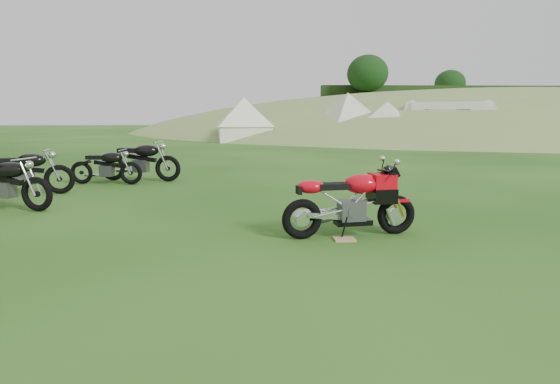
{
  "coord_description": "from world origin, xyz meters",
  "views": [
    {
      "loc": [
        -0.43,
        -5.94,
        1.69
      ],
      "look_at": [
        -0.09,
        0.4,
        0.61
      ],
      "focal_mm": 30.0,
      "sensor_mm": 36.0,
      "label": 1
    }
  ],
  "objects_px": {
    "vintage_moto_b": "(23,171)",
    "vintage_moto_d": "(106,166)",
    "plywood_board": "(344,239)",
    "tent_left": "(244,119)",
    "tent_mid": "(347,118)",
    "sport_motorcycle": "(350,197)",
    "vintage_moto_a": "(3,182)",
    "vintage_moto_c": "(140,160)",
    "tent_right": "(387,121)",
    "caravan": "(448,122)"
  },
  "relations": [
    {
      "from": "vintage_moto_a",
      "to": "sport_motorcycle",
      "type": "bearing_deg",
      "value": -4.49
    },
    {
      "from": "plywood_board",
      "to": "vintage_moto_d",
      "type": "distance_m",
      "value": 7.06
    },
    {
      "from": "vintage_moto_b",
      "to": "tent_left",
      "type": "distance_m",
      "value": 18.61
    },
    {
      "from": "vintage_moto_a",
      "to": "caravan",
      "type": "height_order",
      "value": "caravan"
    },
    {
      "from": "tent_mid",
      "to": "plywood_board",
      "type": "bearing_deg",
      "value": -121.55
    },
    {
      "from": "vintage_moto_b",
      "to": "tent_mid",
      "type": "bearing_deg",
      "value": 49.26
    },
    {
      "from": "sport_motorcycle",
      "to": "tent_left",
      "type": "relative_size",
      "value": 0.61
    },
    {
      "from": "plywood_board",
      "to": "tent_right",
      "type": "xyz_separation_m",
      "value": [
        6.35,
        20.63,
        1.21
      ]
    },
    {
      "from": "tent_left",
      "to": "caravan",
      "type": "xyz_separation_m",
      "value": [
        11.82,
        -1.08,
        -0.12
      ]
    },
    {
      "from": "tent_left",
      "to": "sport_motorcycle",
      "type": "bearing_deg",
      "value": -91.22
    },
    {
      "from": "vintage_moto_c",
      "to": "caravan",
      "type": "bearing_deg",
      "value": 57.35
    },
    {
      "from": "plywood_board",
      "to": "tent_mid",
      "type": "relative_size",
      "value": 0.09
    },
    {
      "from": "tent_left",
      "to": "caravan",
      "type": "height_order",
      "value": "tent_left"
    },
    {
      "from": "plywood_board",
      "to": "vintage_moto_d",
      "type": "relative_size",
      "value": 0.17
    },
    {
      "from": "sport_motorcycle",
      "to": "tent_right",
      "type": "bearing_deg",
      "value": 64.42
    },
    {
      "from": "tent_left",
      "to": "tent_right",
      "type": "xyz_separation_m",
      "value": [
        8.19,
        -1.26,
        -0.08
      ]
    },
    {
      "from": "caravan",
      "to": "plywood_board",
      "type": "bearing_deg",
      "value": -93.77
    },
    {
      "from": "sport_motorcycle",
      "to": "vintage_moto_b",
      "type": "bearing_deg",
      "value": 140.97
    },
    {
      "from": "vintage_moto_b",
      "to": "vintage_moto_d",
      "type": "xyz_separation_m",
      "value": [
        1.22,
        1.45,
        -0.06
      ]
    },
    {
      "from": "sport_motorcycle",
      "to": "plywood_board",
      "type": "height_order",
      "value": "sport_motorcycle"
    },
    {
      "from": "vintage_moto_a",
      "to": "vintage_moto_b",
      "type": "height_order",
      "value": "vintage_moto_b"
    },
    {
      "from": "plywood_board",
      "to": "tent_right",
      "type": "height_order",
      "value": "tent_right"
    },
    {
      "from": "vintage_moto_c",
      "to": "caravan",
      "type": "xyz_separation_m",
      "value": [
        14.04,
        15.11,
        0.64
      ]
    },
    {
      "from": "plywood_board",
      "to": "vintage_moto_d",
      "type": "bearing_deg",
      "value": 132.25
    },
    {
      "from": "sport_motorcycle",
      "to": "tent_mid",
      "type": "relative_size",
      "value": 0.57
    },
    {
      "from": "sport_motorcycle",
      "to": "vintage_moto_b",
      "type": "relative_size",
      "value": 0.95
    },
    {
      "from": "sport_motorcycle",
      "to": "tent_right",
      "type": "height_order",
      "value": "tent_right"
    },
    {
      "from": "sport_motorcycle",
      "to": "tent_left",
      "type": "height_order",
      "value": "tent_left"
    },
    {
      "from": "tent_right",
      "to": "tent_left",
      "type": "bearing_deg",
      "value": -165.18
    },
    {
      "from": "caravan",
      "to": "tent_right",
      "type": "bearing_deg",
      "value": -155.31
    },
    {
      "from": "plywood_board",
      "to": "tent_left",
      "type": "xyz_separation_m",
      "value": [
        -1.83,
        21.89,
        1.28
      ]
    },
    {
      "from": "plywood_board",
      "to": "tent_mid",
      "type": "bearing_deg",
      "value": 78.89
    },
    {
      "from": "vintage_moto_c",
      "to": "tent_mid",
      "type": "distance_m",
      "value": 18.32
    },
    {
      "from": "vintage_moto_b",
      "to": "vintage_moto_d",
      "type": "relative_size",
      "value": 1.13
    },
    {
      "from": "vintage_moto_b",
      "to": "tent_right",
      "type": "xyz_separation_m",
      "value": [
        12.31,
        16.86,
        0.71
      ]
    },
    {
      "from": "vintage_moto_a",
      "to": "caravan",
      "type": "xyz_separation_m",
      "value": [
        15.58,
        18.52,
        0.68
      ]
    },
    {
      "from": "vintage_moto_c",
      "to": "caravan",
      "type": "distance_m",
      "value": 20.63
    },
    {
      "from": "plywood_board",
      "to": "vintage_moto_b",
      "type": "bearing_deg",
      "value": 147.72
    },
    {
      "from": "vintage_moto_d",
      "to": "tent_right",
      "type": "height_order",
      "value": "tent_right"
    },
    {
      "from": "vintage_moto_a",
      "to": "tent_left",
      "type": "xyz_separation_m",
      "value": [
        3.76,
        19.6,
        0.8
      ]
    },
    {
      "from": "vintage_moto_a",
      "to": "tent_mid",
      "type": "bearing_deg",
      "value": 78.91
    },
    {
      "from": "tent_right",
      "to": "caravan",
      "type": "xyz_separation_m",
      "value": [
        3.63,
        0.18,
        -0.04
      ]
    },
    {
      "from": "plywood_board",
      "to": "vintage_moto_a",
      "type": "height_order",
      "value": "vintage_moto_a"
    },
    {
      "from": "sport_motorcycle",
      "to": "vintage_moto_c",
      "type": "height_order",
      "value": "sport_motorcycle"
    },
    {
      "from": "tent_right",
      "to": "vintage_moto_a",
      "type": "bearing_deg",
      "value": -99.5
    },
    {
      "from": "vintage_moto_d",
      "to": "caravan",
      "type": "xyz_separation_m",
      "value": [
        14.72,
        15.59,
        0.73
      ]
    },
    {
      "from": "tent_right",
      "to": "vintage_moto_b",
      "type": "bearing_deg",
      "value": -102.55
    },
    {
      "from": "tent_left",
      "to": "tent_mid",
      "type": "relative_size",
      "value": 0.94
    },
    {
      "from": "vintage_moto_a",
      "to": "tent_right",
      "type": "relative_size",
      "value": 0.67
    },
    {
      "from": "vintage_moto_b",
      "to": "tent_left",
      "type": "relative_size",
      "value": 0.64
    }
  ]
}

